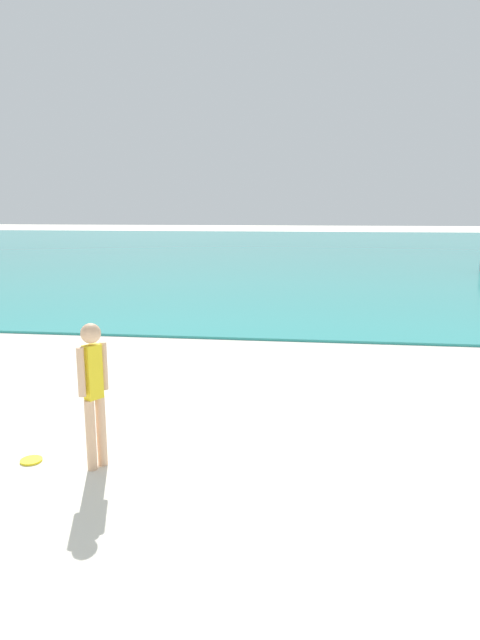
% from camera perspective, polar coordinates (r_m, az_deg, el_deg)
% --- Properties ---
extents(water, '(160.00, 60.00, 0.06)m').
position_cam_1_polar(water, '(42.58, 6.33, 7.35)').
color(water, teal).
rests_on(water, ground).
extents(person_standing, '(0.25, 0.36, 1.75)m').
position_cam_1_polar(person_standing, '(6.66, -14.84, -6.70)').
color(person_standing, '#DDAD84').
rests_on(person_standing, ground).
extents(frisbee, '(0.26, 0.26, 0.03)m').
position_cam_1_polar(frisbee, '(7.39, -20.70, -13.37)').
color(frisbee, yellow).
rests_on(frisbee, ground).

